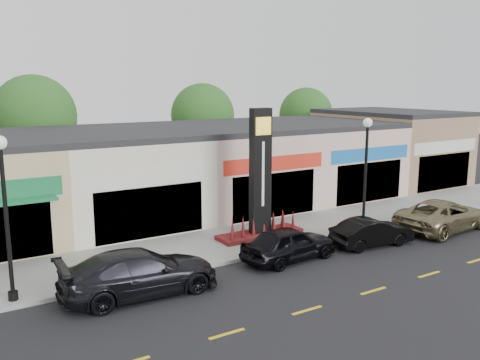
{
  "coord_description": "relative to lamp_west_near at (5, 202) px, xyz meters",
  "views": [
    {
      "loc": [
        -9.9,
        -14.91,
        7.19
      ],
      "look_at": [
        1.77,
        4.0,
        3.0
      ],
      "focal_mm": 38.0,
      "sensor_mm": 36.0,
      "label": 1
    }
  ],
  "objects": [
    {
      "name": "lamp_west_near",
      "position": [
        0.0,
        0.0,
        0.0
      ],
      "size": [
        0.44,
        0.44,
        5.47
      ],
      "color": "black",
      "rests_on": "sidewalk"
    },
    {
      "name": "ground",
      "position": [
        8.0,
        -2.5,
        -3.48
      ],
      "size": [
        120.0,
        120.0,
        0.0
      ],
      "primitive_type": "plane",
      "color": "black",
      "rests_on": "ground"
    },
    {
      "name": "pylon_sign",
      "position": [
        11.0,
        1.7,
        -1.2
      ],
      "size": [
        4.2,
        1.3,
        6.0
      ],
      "color": "#4E0D1B",
      "rests_on": "sidewalk"
    },
    {
      "name": "car_dark_sedan",
      "position": [
        3.88,
        -1.46,
        -2.68
      ],
      "size": [
        2.41,
        5.57,
        1.6
      ],
      "primitive_type": "imported",
      "rotation": [
        0.0,
        0.0,
        1.54
      ],
      "color": "black",
      "rests_on": "ground"
    },
    {
      "name": "tree_rear_west",
      "position": [
        4.0,
        17.0,
        1.74
      ],
      "size": [
        5.2,
        5.2,
        7.83
      ],
      "color": "#382619",
      "rests_on": "ground"
    },
    {
      "name": "shop_pink_w",
      "position": [
        13.5,
        8.97,
        -1.08
      ],
      "size": [
        7.0,
        10.01,
        4.8
      ],
      "color": "#CAA699",
      "rests_on": "ground"
    },
    {
      "name": "tree_rear_east",
      "position": [
        26.0,
        17.0,
        1.15
      ],
      "size": [
        4.6,
        4.6,
        6.94
      ],
      "color": "#382619",
      "rests_on": "ground"
    },
    {
      "name": "lamp_east_near",
      "position": [
        16.0,
        0.0,
        0.0
      ],
      "size": [
        0.44,
        0.44,
        5.47
      ],
      "color": "black",
      "rests_on": "sidewalk"
    },
    {
      "name": "shop_tan",
      "position": [
        27.5,
        8.98,
        -0.83
      ],
      "size": [
        7.0,
        10.01,
        5.3
      ],
      "color": "#896E50",
      "rests_on": "ground"
    },
    {
      "name": "sidewalk",
      "position": [
        8.0,
        1.85,
        -3.4
      ],
      "size": [
        52.0,
        4.3,
        0.15
      ],
      "primitive_type": "cube",
      "color": "gray",
      "rests_on": "ground"
    },
    {
      "name": "curb",
      "position": [
        8.0,
        -0.4,
        -3.4
      ],
      "size": [
        52.0,
        0.2,
        0.15
      ],
      "primitive_type": "cube",
      "color": "gray",
      "rests_on": "ground"
    },
    {
      "name": "shop_pink_e",
      "position": [
        20.5,
        8.97,
        -1.08
      ],
      "size": [
        7.0,
        10.01,
        4.8
      ],
      "color": "#CAA699",
      "rests_on": "ground"
    },
    {
      "name": "tree_rear_mid",
      "position": [
        16.0,
        17.0,
        1.41
      ],
      "size": [
        4.8,
        4.8,
        7.29
      ],
      "color": "#382619",
      "rests_on": "ground"
    },
    {
      "name": "car_gold_suv",
      "position": [
        19.71,
        -1.81,
        -2.71
      ],
      "size": [
        3.03,
        5.72,
        1.53
      ],
      "primitive_type": "imported",
      "rotation": [
        0.0,
        0.0,
        1.66
      ],
      "color": "olive",
      "rests_on": "ground"
    },
    {
      "name": "shop_cream",
      "position": [
        6.5,
        8.97,
        -1.08
      ],
      "size": [
        7.0,
        10.01,
        4.8
      ],
      "color": "silver",
      "rests_on": "ground"
    },
    {
      "name": "car_black_conv",
      "position": [
        14.73,
        -1.78,
        -2.84
      ],
      "size": [
        1.75,
        3.98,
        1.27
      ],
      "primitive_type": "imported",
      "rotation": [
        0.0,
        0.0,
        1.46
      ],
      "color": "black",
      "rests_on": "ground"
    },
    {
      "name": "car_black_sedan",
      "position": [
        10.38,
        -1.38,
        -2.75
      ],
      "size": [
        2.02,
        4.35,
        1.44
      ],
      "primitive_type": "imported",
      "rotation": [
        0.0,
        0.0,
        1.65
      ],
      "color": "black",
      "rests_on": "ground"
    }
  ]
}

